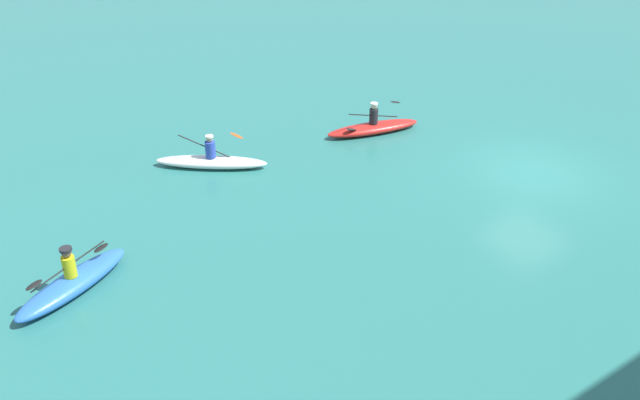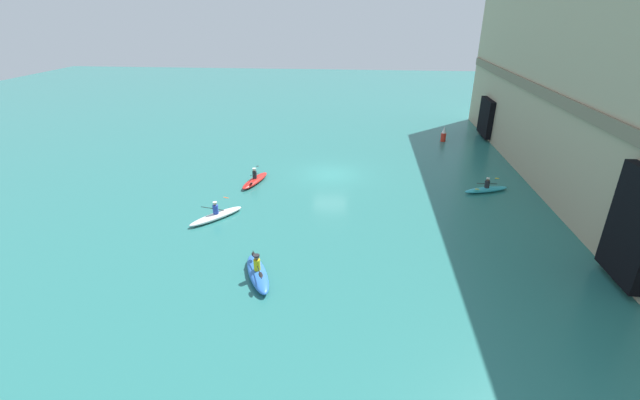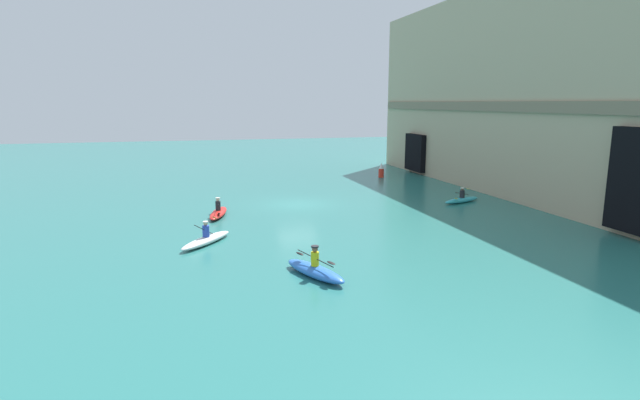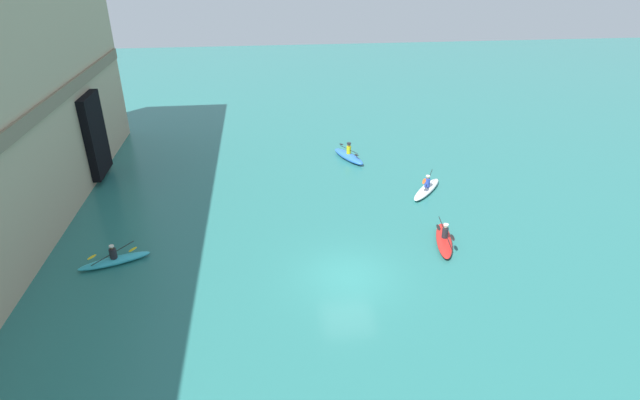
# 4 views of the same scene
# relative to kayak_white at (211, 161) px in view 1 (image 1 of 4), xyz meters

# --- Properties ---
(ground_plane) EXTENTS (120.00, 120.00, 0.00)m
(ground_plane) POSITION_rel_kayak_white_xyz_m (-8.06, 6.20, -0.22)
(ground_plane) COLOR #28706B
(kayak_white) EXTENTS (3.21, 2.80, 1.21)m
(kayak_white) POSITION_rel_kayak_white_xyz_m (0.00, 0.00, 0.00)
(kayak_white) COLOR white
(kayak_white) RESTS_ON ground
(kayak_blue) EXTENTS (3.37, 2.09, 1.23)m
(kayak_blue) POSITION_rel_kayak_white_xyz_m (5.74, 3.85, 0.04)
(kayak_blue) COLOR blue
(kayak_blue) RESTS_ON ground
(kayak_red) EXTENTS (3.48, 1.60, 1.12)m
(kayak_red) POSITION_rel_kayak_white_xyz_m (-5.84, 0.94, -0.00)
(kayak_red) COLOR red
(kayak_red) RESTS_ON ground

